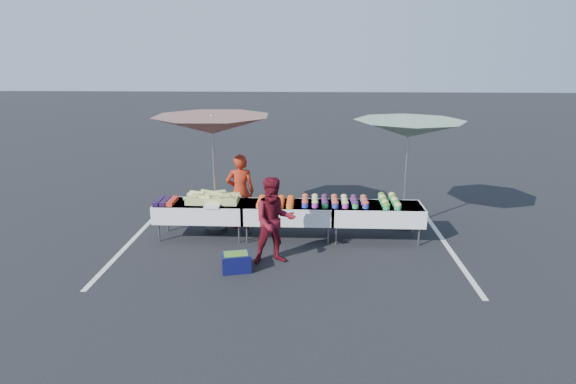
{
  "coord_description": "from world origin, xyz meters",
  "views": [
    {
      "loc": [
        0.44,
        -9.35,
        3.7
      ],
      "look_at": [
        0.0,
        0.0,
        1.0
      ],
      "focal_mm": 30.0,
      "sensor_mm": 36.0,
      "label": 1
    }
  ],
  "objects_px": {
    "customer": "(274,221)",
    "storage_bin": "(236,262)",
    "table_center": "(288,212)",
    "umbrella_left": "(212,126)",
    "table_left": "(201,210)",
    "umbrella_right": "(409,130)",
    "table_right": "(376,213)",
    "vendor": "(240,192)"
  },
  "relations": [
    {
      "from": "table_center",
      "to": "storage_bin",
      "type": "distance_m",
      "value": 1.85
    },
    {
      "from": "table_left",
      "to": "table_right",
      "type": "height_order",
      "value": "same"
    },
    {
      "from": "table_right",
      "to": "customer",
      "type": "distance_m",
      "value": 2.34
    },
    {
      "from": "table_left",
      "to": "table_center",
      "type": "relative_size",
      "value": 1.0
    },
    {
      "from": "table_left",
      "to": "customer",
      "type": "distance_m",
      "value": 2.03
    },
    {
      "from": "customer",
      "to": "table_left",
      "type": "bearing_deg",
      "value": 127.51
    },
    {
      "from": "umbrella_right",
      "to": "storage_bin",
      "type": "bearing_deg",
      "value": -144.31
    },
    {
      "from": "umbrella_right",
      "to": "table_right",
      "type": "bearing_deg",
      "value": -131.19
    },
    {
      "from": "customer",
      "to": "storage_bin",
      "type": "relative_size",
      "value": 2.81
    },
    {
      "from": "umbrella_left",
      "to": "customer",
      "type": "bearing_deg",
      "value": -49.4
    },
    {
      "from": "customer",
      "to": "table_right",
      "type": "bearing_deg",
      "value": 15.91
    },
    {
      "from": "table_center",
      "to": "table_right",
      "type": "bearing_deg",
      "value": 0.0
    },
    {
      "from": "table_left",
      "to": "storage_bin",
      "type": "bearing_deg",
      "value": -59.07
    },
    {
      "from": "table_center",
      "to": "storage_bin",
      "type": "xyz_separation_m",
      "value": [
        -0.84,
        -1.6,
        -0.41
      ]
    },
    {
      "from": "table_left",
      "to": "umbrella_left",
      "type": "bearing_deg",
      "value": 60.68
    },
    {
      "from": "umbrella_left",
      "to": "vendor",
      "type": "bearing_deg",
      "value": 16.07
    },
    {
      "from": "table_right",
      "to": "vendor",
      "type": "relative_size",
      "value": 1.12
    },
    {
      "from": "table_left",
      "to": "table_right",
      "type": "xyz_separation_m",
      "value": [
        3.6,
        0.0,
        0.0
      ]
    },
    {
      "from": "table_center",
      "to": "table_right",
      "type": "height_order",
      "value": "same"
    },
    {
      "from": "table_center",
      "to": "storage_bin",
      "type": "bearing_deg",
      "value": -117.74
    },
    {
      "from": "table_right",
      "to": "umbrella_right",
      "type": "distance_m",
      "value": 1.91
    },
    {
      "from": "umbrella_left",
      "to": "storage_bin",
      "type": "bearing_deg",
      "value": -69.85
    },
    {
      "from": "customer",
      "to": "umbrella_right",
      "type": "xyz_separation_m",
      "value": [
        2.69,
        2.01,
        1.36
      ]
    },
    {
      "from": "table_center",
      "to": "table_right",
      "type": "relative_size",
      "value": 1.0
    },
    {
      "from": "vendor",
      "to": "umbrella_left",
      "type": "relative_size",
      "value": 0.52
    },
    {
      "from": "vendor",
      "to": "umbrella_right",
      "type": "bearing_deg",
      "value": 174.91
    },
    {
      "from": "table_left",
      "to": "customer",
      "type": "height_order",
      "value": "customer"
    },
    {
      "from": "table_left",
      "to": "storage_bin",
      "type": "relative_size",
      "value": 3.24
    },
    {
      "from": "table_right",
      "to": "storage_bin",
      "type": "height_order",
      "value": "table_right"
    },
    {
      "from": "table_right",
      "to": "customer",
      "type": "relative_size",
      "value": 1.15
    },
    {
      "from": "customer",
      "to": "storage_bin",
      "type": "xyz_separation_m",
      "value": [
        -0.65,
        -0.39,
        -0.64
      ]
    },
    {
      "from": "table_center",
      "to": "umbrella_left",
      "type": "distance_m",
      "value": 2.35
    },
    {
      "from": "vendor",
      "to": "storage_bin",
      "type": "bearing_deg",
      "value": 86.55
    },
    {
      "from": "customer",
      "to": "umbrella_left",
      "type": "distance_m",
      "value": 2.58
    },
    {
      "from": "table_left",
      "to": "umbrella_right",
      "type": "distance_m",
      "value": 4.65
    },
    {
      "from": "table_right",
      "to": "storage_bin",
      "type": "bearing_deg",
      "value": -148.8
    },
    {
      "from": "table_right",
      "to": "customer",
      "type": "bearing_deg",
      "value": -148.65
    },
    {
      "from": "table_right",
      "to": "customer",
      "type": "height_order",
      "value": "customer"
    },
    {
      "from": "umbrella_left",
      "to": "storage_bin",
      "type": "relative_size",
      "value": 5.51
    },
    {
      "from": "storage_bin",
      "to": "table_left",
      "type": "bearing_deg",
      "value": 107.22
    },
    {
      "from": "table_center",
      "to": "umbrella_left",
      "type": "height_order",
      "value": "umbrella_left"
    },
    {
      "from": "customer",
      "to": "umbrella_left",
      "type": "xyz_separation_m",
      "value": [
        -1.38,
        1.61,
        1.47
      ]
    }
  ]
}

